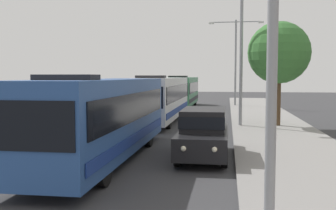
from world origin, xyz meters
The scene contains 7 objects.
bus_lead centered at (-1.30, 12.92, 1.69)m, with size 2.58×11.39×3.21m.
bus_second_in_line centered at (-1.30, 25.90, 1.69)m, with size 2.58×12.16×3.21m.
bus_middle centered at (-1.30, 38.83, 1.69)m, with size 2.58×10.89×3.21m.
white_suv centered at (2.40, 13.90, 1.03)m, with size 1.86×4.96×1.90m.
streetlamp_mid centered at (4.10, 23.37, 5.35)m, with size 5.61×0.28×8.56m.
streetlamp_far centered at (4.10, 40.64, 5.48)m, with size 5.58×0.28×8.81m.
roadside_tree centered at (6.37, 23.59, 4.58)m, with size 3.76×3.76×6.33m.
Camera 1 is at (3.30, -1.39, 3.16)m, focal length 42.55 mm.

